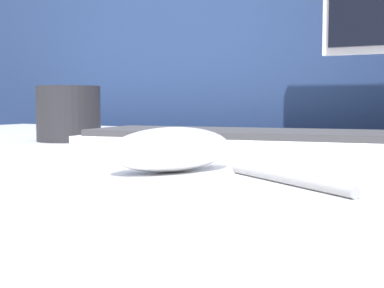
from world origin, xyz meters
name	(u,v)px	position (x,y,z in m)	size (l,w,h in m)	color
partition_panel	(338,207)	(0.00, 0.69, 0.55)	(5.00, 0.03, 1.09)	navy
computer_mouse_near	(172,149)	(0.03, -0.10, 0.74)	(0.10, 0.13, 0.04)	white
keyboard	(238,140)	(0.00, 0.12, 0.73)	(0.41, 0.19, 0.02)	white
mug	(69,114)	(-0.28, 0.13, 0.76)	(0.09, 0.09, 0.08)	#232328
pen	(287,179)	(0.14, -0.13, 0.72)	(0.11, 0.08, 0.01)	#99999E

